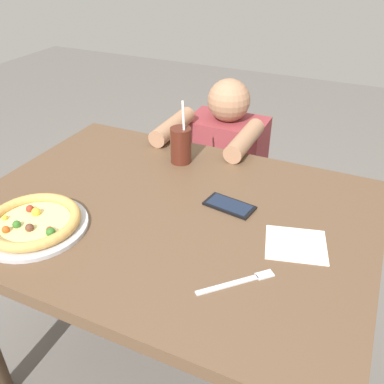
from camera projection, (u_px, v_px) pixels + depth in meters
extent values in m
plane|color=#66605B|center=(174.00, 364.00, 1.66)|extent=(8.00, 8.00, 0.00)
cube|color=brown|center=(169.00, 214.00, 1.27)|extent=(1.21, 0.90, 0.04)
cylinder|color=#443122|center=(108.00, 211.00, 1.94)|extent=(0.07, 0.07, 0.71)
cylinder|color=#443122|center=(341.00, 278.00, 1.57)|extent=(0.07, 0.07, 0.71)
cylinder|color=#B7B7BC|center=(34.00, 227.00, 1.18)|extent=(0.30, 0.30, 0.01)
cylinder|color=#E5CC7F|center=(34.00, 223.00, 1.17)|extent=(0.20, 0.20, 0.01)
torus|color=tan|center=(33.00, 221.00, 1.17)|extent=(0.26, 0.26, 0.03)
sphere|color=brown|center=(30.00, 228.00, 1.13)|extent=(0.02, 0.02, 0.02)
sphere|color=#2D6623|center=(51.00, 232.00, 1.12)|extent=(0.03, 0.03, 0.03)
sphere|color=gold|center=(5.00, 218.00, 1.18)|extent=(0.02, 0.02, 0.02)
sphere|color=maroon|center=(30.00, 209.00, 1.21)|extent=(0.02, 0.02, 0.02)
sphere|color=gold|center=(36.00, 212.00, 1.20)|extent=(0.03, 0.03, 0.03)
sphere|color=#BF4C19|center=(6.00, 230.00, 1.13)|extent=(0.02, 0.02, 0.02)
sphere|color=#2D6623|center=(17.00, 224.00, 1.15)|extent=(0.02, 0.02, 0.02)
sphere|color=maroon|center=(50.00, 230.00, 1.13)|extent=(0.02, 0.02, 0.02)
cylinder|color=#4C1E14|center=(181.00, 145.00, 1.48)|extent=(0.08, 0.08, 0.13)
cylinder|color=white|center=(183.00, 118.00, 1.42)|extent=(0.02, 0.03, 0.12)
cube|color=white|center=(296.00, 244.00, 1.12)|extent=(0.19, 0.18, 0.00)
cube|color=silver|center=(227.00, 285.00, 0.99)|extent=(0.12, 0.12, 0.00)
cube|color=silver|center=(265.00, 275.00, 1.02)|extent=(0.05, 0.05, 0.00)
cube|color=black|center=(229.00, 206.00, 1.27)|extent=(0.16, 0.10, 0.01)
cube|color=#192338|center=(230.00, 204.00, 1.27)|extent=(0.14, 0.08, 0.00)
cylinder|color=#333847|center=(223.00, 217.00, 2.12)|extent=(0.27, 0.27, 0.45)
cube|color=maroon|center=(226.00, 151.00, 1.92)|extent=(0.34, 0.22, 0.31)
sphere|color=#A37556|center=(229.00, 100.00, 1.79)|extent=(0.18, 0.18, 0.18)
cylinder|color=#A37556|center=(173.00, 126.00, 1.70)|extent=(0.07, 0.28, 0.07)
cylinder|color=#A37556|center=(245.00, 140.00, 1.59)|extent=(0.07, 0.28, 0.07)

